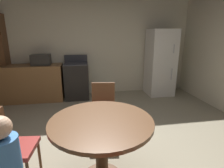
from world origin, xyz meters
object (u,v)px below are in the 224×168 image
dining_table (101,134)px  chair_west (9,145)px  oven_range (77,80)px  microwave (41,60)px  chair_north (103,106)px  refrigerator (160,63)px

dining_table → chair_west: 0.99m
oven_range → microwave: microwave is taller
dining_table → chair_north: bearing=82.0°
refrigerator → dining_table: size_ratio=1.59×
refrigerator → chair_north: size_ratio=2.02×
dining_table → chair_west: bearing=174.1°
oven_range → chair_west: bearing=-103.2°
refrigerator → microwave: bearing=179.1°
chair_west → dining_table: bearing=0.0°
chair_west → oven_range: bearing=82.8°
chair_north → chair_west: bearing=-44.0°
oven_range → dining_table: bearing=-83.5°
dining_table → chair_north: 0.99m
oven_range → dining_table: size_ratio=0.99×
microwave → chair_west: 2.84m
dining_table → chair_north: chair_north is taller
refrigerator → microwave: refrigerator is taller
dining_table → chair_west: (-0.98, 0.10, -0.09)m
microwave → chair_north: microwave is taller
refrigerator → chair_west: (-2.91, -2.74, -0.38)m
oven_range → chair_north: 1.97m
microwave → chair_west: bearing=-86.4°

